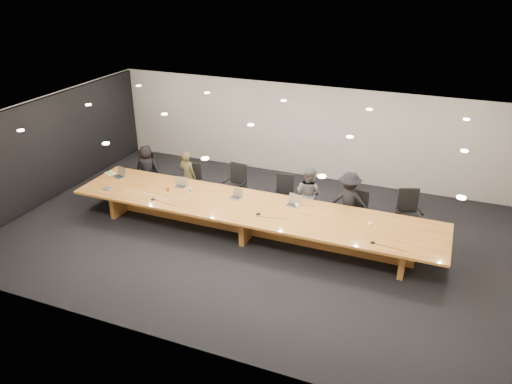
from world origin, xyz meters
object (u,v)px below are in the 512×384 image
chair_mid_right (283,195)px  laptop_d (292,201)px  chair_left (192,183)px  paper_cup_far (370,225)px  chair_right (356,210)px  mic_right (373,242)px  laptop_b (180,183)px  person_c (308,194)px  laptop_a (118,173)px  laptop_c (235,194)px  mic_center (258,214)px  person_b (188,176)px  mic_left (153,199)px  person_d (349,201)px  person_a (147,168)px  amber_mug (168,189)px  chair_far_right (409,214)px  av_box (107,189)px  conference_table (251,215)px  chair_mid_left (235,185)px  water_bottle (190,191)px  paper_cup_near (297,206)px  chair_far_left (144,172)px

chair_mid_right → laptop_d: chair_mid_right is taller
chair_left → paper_cup_far: bearing=-26.3°
chair_right → mic_right: 1.98m
mic_right → laptop_b: bearing=169.5°
person_c → mic_right: (1.93, -1.83, 0.05)m
chair_left → laptop_a: 1.99m
laptop_c → mic_center: size_ratio=2.21×
chair_mid_right → person_b: bearing=176.2°
mic_left → paper_cup_far: bearing=7.0°
person_b → laptop_a: size_ratio=4.23×
mic_left → mic_center: size_ratio=0.95×
person_c → person_d: (1.04, -0.10, 0.04)m
person_a → person_c: (4.77, -0.03, 0.04)m
person_b → mic_left: 1.71m
chair_mid_right → chair_right: size_ratio=1.09×
laptop_b → amber_mug: size_ratio=3.47×
chair_far_right → laptop_b: 5.71m
laptop_a → person_c: bearing=30.0°
laptop_a → av_box: bearing=-55.6°
laptop_c → paper_cup_far: (3.32, -0.20, -0.07)m
conference_table → mic_center: mic_center is taller
av_box → mic_center: (4.07, 0.18, 0.00)m
conference_table → amber_mug: (-2.29, 0.02, 0.27)m
chair_mid_left → water_bottle: chair_mid_left is taller
chair_mid_right → av_box: bearing=-163.4°
laptop_c → laptop_d: 1.43m
mic_left → person_b: bearing=89.5°
laptop_b → mic_left: (-0.25, -0.89, -0.11)m
person_d → paper_cup_near: size_ratio=15.21×
paper_cup_near → chair_right: bearing=35.5°
person_b → person_d: person_d is taller
chair_far_left → water_bottle: chair_far_left is taller
person_a → person_d: person_d is taller
chair_mid_left → paper_cup_far: size_ratio=13.28×
chair_right → mic_left: size_ratio=7.94×
chair_left → mic_center: chair_left is taller
paper_cup_far → mic_right: 0.71m
conference_table → mic_left: bearing=-166.9°
chair_mid_left → paper_cup_near: chair_mid_left is taller
conference_table → laptop_d: bearing=23.7°
person_b → laptop_a: person_b is taller
chair_mid_right → laptop_c: bearing=-138.2°
paper_cup_far → conference_table: bearing=-178.3°
person_d → laptop_d: (-1.19, -0.74, 0.13)m
chair_far_right → water_bottle: chair_far_right is taller
chair_right → chair_far_right: (1.23, 0.09, 0.09)m
person_d → water_bottle: bearing=7.8°
paper_cup_far → person_a: bearing=169.7°
conference_table → av_box: bearing=-172.8°
laptop_b → av_box: (-1.65, -0.82, -0.11)m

